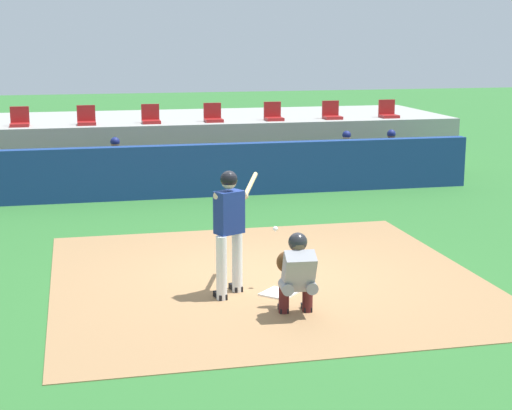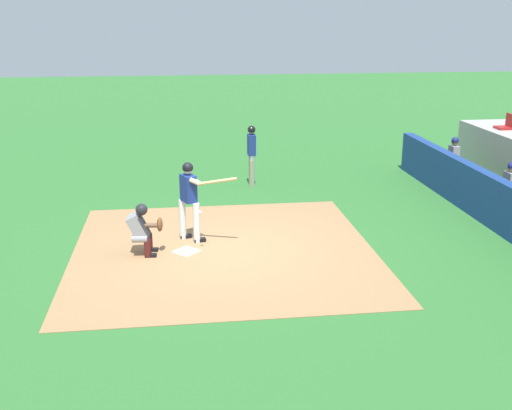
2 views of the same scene
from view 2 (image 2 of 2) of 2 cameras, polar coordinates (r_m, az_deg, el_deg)
name	(u,v)px [view 2 (image 2 of 2)]	position (r m, az deg, el deg)	size (l,w,h in m)	color
ground_plane	(224,251)	(13.17, -3.03, -4.27)	(80.00, 80.00, 0.00)	#2D6B2D
dirt_infield	(224,250)	(13.17, -3.03, -4.25)	(6.40, 6.40, 0.01)	#9E754C
home_plate	(186,251)	(13.13, -6.52, -4.32)	(0.44, 0.44, 0.02)	white
batter_at_plate	(190,197)	(13.45, -6.19, 0.79)	(0.88, 1.26, 1.80)	silver
catcher_crouched	(143,227)	(12.94, -10.51, -2.07)	(0.50, 1.57, 1.13)	gray
on_deck_batter	(252,152)	(17.89, -0.42, 5.01)	(0.58, 0.23, 1.79)	#99999E
dugout_wall	(511,212)	(14.89, 22.73, -0.61)	(13.00, 0.30, 1.20)	navy
dugout_player_0	(449,157)	(19.64, 17.62, 4.27)	(0.49, 0.70, 1.30)	#939399
dugout_player_1	(505,186)	(16.80, 22.23, 1.66)	(0.49, 0.70, 1.30)	#939399
stadium_seat_0	(506,125)	(20.89, 22.32, 6.94)	(0.46, 0.46, 0.48)	#A51E1E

